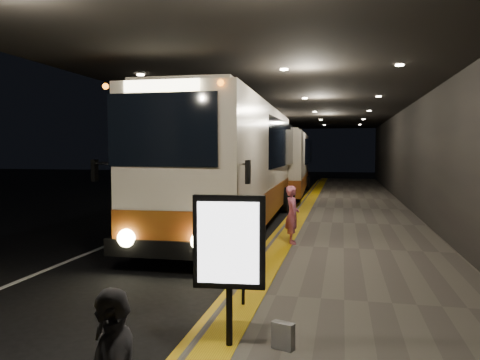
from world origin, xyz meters
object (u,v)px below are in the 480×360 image
(passenger_boarding, at_px, (292,215))
(bag_polka, at_px, (283,336))
(stanchion_post, at_px, (243,270))
(coach_second, at_px, (285,166))
(info_sign, at_px, (229,245))
(coach_main, at_px, (234,170))

(passenger_boarding, xyz_separation_m, bag_polka, (0.57, -6.45, -0.58))
(passenger_boarding, distance_m, stanchion_post, 4.99)
(coach_second, xyz_separation_m, bag_polka, (2.51, -20.77, -1.35))
(coach_second, relative_size, stanchion_post, 10.06)
(bag_polka, relative_size, stanchion_post, 0.30)
(bag_polka, bearing_deg, info_sign, -174.87)
(coach_main, distance_m, bag_polka, 9.91)
(coach_main, height_order, stanchion_post, coach_main)
(bag_polka, distance_m, stanchion_post, 1.72)
(info_sign, bearing_deg, bag_polka, -0.10)
(passenger_boarding, relative_size, stanchion_post, 1.35)
(bag_polka, bearing_deg, coach_second, 96.88)
(coach_main, relative_size, bag_polka, 38.76)
(bag_polka, bearing_deg, passenger_boarding, 95.07)
(passenger_boarding, xyz_separation_m, stanchion_post, (-0.23, -4.98, -0.19))
(bag_polka, bearing_deg, stanchion_post, 118.68)
(info_sign, height_order, stanchion_post, info_sign)
(coach_second, xyz_separation_m, stanchion_post, (1.70, -19.30, -0.96))
(stanchion_post, bearing_deg, coach_second, 95.04)
(coach_main, height_order, coach_second, coach_main)
(coach_main, distance_m, coach_second, 11.40)
(passenger_boarding, bearing_deg, bag_polka, 173.08)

